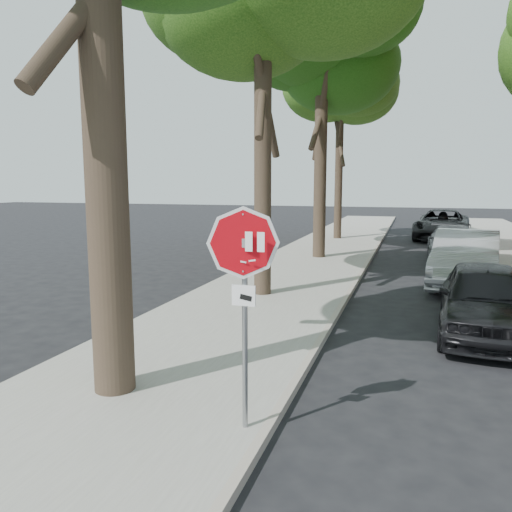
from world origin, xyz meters
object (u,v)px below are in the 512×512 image
Objects in this scene: car_a at (485,299)px; car_b at (466,259)px; tree_mid_b at (322,48)px; car_d at (442,225)px; tree_far at (340,99)px; car_c at (453,244)px; stop_sign at (244,275)px.

car_b reaches higher than car_a.
car_b is (5.02, -3.89, -7.19)m from tree_mid_b.
car_d reaches higher than car_a.
tree_mid_b is 2.46× the size of car_a.
tree_far is (-0.30, 6.99, -0.78)m from tree_mid_b.
car_b is at bearing -63.92° from tree_far.
car_a is 10.05m from car_c.
stop_sign is 0.28× the size of tree_far.
car_c is at bearing -47.61° from tree_far.
car_b is at bearing 92.86° from car_a.
stop_sign is at bearing -101.39° from car_c.
car_d is (-0.03, 7.72, 0.13)m from car_c.
stop_sign is 10.84m from car_b.
tree_mid_b is at bearing 96.95° from stop_sign.
car_d reaches higher than car_c.
stop_sign is 0.57× the size of car_c.
car_d is (0.06, 17.76, 0.08)m from car_a.
tree_mid_b reaches higher than car_a.
car_a is 0.86× the size of car_b.
car_b is 12.76m from car_d.
car_c is at bearing 97.54° from car_b.
tree_mid_b is 12.50m from car_a.
stop_sign reaches higher than car_d.
tree_mid_b reaches higher than car_d.
stop_sign is 0.46× the size of car_d.
tree_mid_b is 2.11× the size of car_b.
stop_sign is 0.25× the size of tree_mid_b.
car_a is at bearing 58.58° from stop_sign.
tree_far is 2.03× the size of car_c.
car_d is (3.27, 23.02, -1.15)m from stop_sign.
car_d is at bearing 60.63° from tree_mid_b.
tree_mid_b reaches higher than tree_far.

